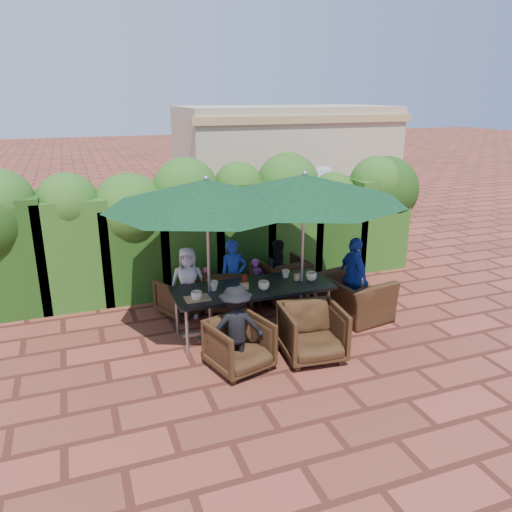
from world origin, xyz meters
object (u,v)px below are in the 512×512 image
object	(u,v)px
chair_near_right	(312,330)
chair_far_mid	(229,286)
chair_far_left	(181,294)
chair_far_right	(283,277)
umbrella_left	(206,193)
chair_end_right	(354,290)
dining_table	(253,291)
umbrella_right	(304,188)
chair_near_left	(240,343)

from	to	relation	value
chair_near_right	chair_far_mid	bearing A→B (deg)	111.63
chair_far_left	chair_far_right	bearing A→B (deg)	154.98
umbrella_left	chair_end_right	xyz separation A→B (m)	(2.40, -0.11, -1.74)
chair_far_mid	dining_table	bearing A→B (deg)	112.46
dining_table	umbrella_left	xyz separation A→B (m)	(-0.67, 0.04, 1.54)
chair_far_right	chair_near_right	bearing A→B (deg)	73.59
dining_table	chair_end_right	bearing A→B (deg)	-2.30
chair_far_right	umbrella_left	bearing A→B (deg)	27.99
dining_table	chair_near_right	size ratio (longest dim) A/B	2.90
chair_far_left	chair_end_right	distance (m)	2.85
dining_table	chair_far_mid	world-z (taller)	chair_far_mid
chair_far_mid	chair_far_right	size ratio (longest dim) A/B	0.98
dining_table	chair_far_mid	size ratio (longest dim) A/B	2.99
chair_far_right	umbrella_right	bearing A→B (deg)	77.47
dining_table	chair_near_left	size ratio (longest dim) A/B	3.18
umbrella_right	chair_far_left	xyz separation A→B (m)	(-1.67, 1.10, -1.87)
chair_far_mid	chair_end_right	xyz separation A→B (m)	(1.81, -1.05, 0.07)
umbrella_left	chair_near_right	distance (m)	2.39
chair_far_left	chair_far_right	size ratio (longest dim) A/B	0.84
chair_far_right	chair_near_right	size ratio (longest dim) A/B	0.99
umbrella_left	chair_near_right	world-z (taller)	umbrella_left
chair_far_mid	umbrella_right	bearing A→B (deg)	148.62
chair_far_left	chair_near_right	xyz separation A→B (m)	(1.38, -2.09, 0.07)
chair_near_left	chair_near_right	world-z (taller)	chair_near_right
umbrella_left	chair_end_right	world-z (taller)	umbrella_left
chair_far_left	chair_far_mid	size ratio (longest dim) A/B	0.86
umbrella_left	chair_far_right	bearing A→B (deg)	32.10
chair_far_mid	chair_near_right	world-z (taller)	chair_near_right
chair_far_left	chair_far_mid	distance (m)	0.82
umbrella_right	chair_near_right	size ratio (longest dim) A/B	3.62
chair_far_mid	chair_near_right	bearing A→B (deg)	124.20
umbrella_left	chair_near_left	world-z (taller)	umbrella_left
chair_far_right	chair_end_right	bearing A→B (deg)	120.66
chair_near_left	umbrella_left	bearing A→B (deg)	81.60
chair_near_left	dining_table	bearing A→B (deg)	44.96
umbrella_right	umbrella_left	bearing A→B (deg)	176.86
chair_far_mid	chair_near_left	xyz separation A→B (m)	(-0.47, -1.93, -0.02)
umbrella_right	chair_far_right	distance (m)	2.12
umbrella_right	chair_end_right	world-z (taller)	umbrella_right
chair_far_right	chair_near_left	world-z (taller)	chair_far_right
chair_near_left	chair_end_right	bearing A→B (deg)	5.66
umbrella_right	chair_end_right	distance (m)	1.98
umbrella_left	chair_far_right	xyz separation A→B (m)	(1.62, 1.02, -1.80)
dining_table	chair_far_left	distance (m)	1.42
umbrella_left	chair_near_left	bearing A→B (deg)	-82.72
dining_table	umbrella_left	size ratio (longest dim) A/B	0.84
dining_table	umbrella_left	bearing A→B (deg)	176.66
chair_far_mid	chair_near_left	size ratio (longest dim) A/B	1.06
chair_far_left	chair_near_left	distance (m)	2.05
chair_far_left	chair_near_left	bearing A→B (deg)	74.73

